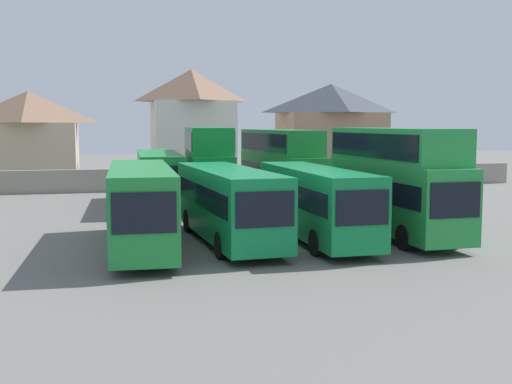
{
  "coord_description": "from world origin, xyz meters",
  "views": [
    {
      "loc": [
        -7.25,
        -28.01,
        5.32
      ],
      "look_at": [
        0.0,
        3.0,
        1.97
      ],
      "focal_mm": 45.53,
      "sensor_mm": 36.0,
      "label": 1
    }
  ],
  "objects_px": {
    "bus_3": "(315,199)",
    "house_terrace_right": "(331,131)",
    "bus_4": "(395,176)",
    "bus_7": "(280,162)",
    "house_terrace_left": "(29,137)",
    "bus_6": "(208,162)",
    "bus_1": "(141,203)",
    "bus_2": "(228,201)",
    "bus_5": "(159,176)",
    "house_terrace_centre": "(192,125)"
  },
  "relations": [
    {
      "from": "bus_7",
      "to": "house_terrace_left",
      "type": "height_order",
      "value": "house_terrace_left"
    },
    {
      "from": "bus_4",
      "to": "bus_7",
      "type": "xyz_separation_m",
      "value": [
        -1.73,
        14.11,
        -0.1
      ]
    },
    {
      "from": "bus_4",
      "to": "bus_7",
      "type": "bearing_deg",
      "value": -174.72
    },
    {
      "from": "bus_1",
      "to": "bus_5",
      "type": "xyz_separation_m",
      "value": [
        1.95,
        14.45,
        -0.02
      ]
    },
    {
      "from": "bus_3",
      "to": "house_terrace_left",
      "type": "xyz_separation_m",
      "value": [
        -15.62,
        31.39,
        2.25
      ]
    },
    {
      "from": "bus_4",
      "to": "house_terrace_right",
      "type": "relative_size",
      "value": 1.04
    },
    {
      "from": "bus_5",
      "to": "house_terrace_centre",
      "type": "bearing_deg",
      "value": 167.8
    },
    {
      "from": "bus_1",
      "to": "house_terrace_right",
      "type": "relative_size",
      "value": 1.14
    },
    {
      "from": "bus_7",
      "to": "house_terrace_left",
      "type": "distance_m",
      "value": 24.75
    },
    {
      "from": "bus_5",
      "to": "house_terrace_left",
      "type": "xyz_separation_m",
      "value": [
        -9.71,
        17.19,
        2.17
      ]
    },
    {
      "from": "bus_1",
      "to": "house_terrace_left",
      "type": "xyz_separation_m",
      "value": [
        -7.77,
        31.64,
        2.15
      ]
    },
    {
      "from": "bus_1",
      "to": "house_terrace_right",
      "type": "xyz_separation_m",
      "value": [
        19.99,
        32.14,
        2.66
      ]
    },
    {
      "from": "bus_6",
      "to": "bus_7",
      "type": "xyz_separation_m",
      "value": [
        5.04,
        0.5,
        -0.09
      ]
    },
    {
      "from": "bus_5",
      "to": "bus_6",
      "type": "distance_m",
      "value": 3.28
    },
    {
      "from": "bus_7",
      "to": "house_terrace_right",
      "type": "distance_m",
      "value": 20.22
    },
    {
      "from": "bus_4",
      "to": "house_terrace_left",
      "type": "height_order",
      "value": "house_terrace_left"
    },
    {
      "from": "house_terrace_left",
      "to": "house_terrace_right",
      "type": "height_order",
      "value": "house_terrace_right"
    },
    {
      "from": "bus_3",
      "to": "house_terrace_right",
      "type": "relative_size",
      "value": 1.1
    },
    {
      "from": "bus_3",
      "to": "house_terrace_left",
      "type": "bearing_deg",
      "value": -154.25
    },
    {
      "from": "house_terrace_right",
      "to": "bus_7",
      "type": "bearing_deg",
      "value": -119.36
    },
    {
      "from": "bus_4",
      "to": "bus_6",
      "type": "height_order",
      "value": "bus_4"
    },
    {
      "from": "bus_2",
      "to": "bus_7",
      "type": "distance_m",
      "value": 15.3
    },
    {
      "from": "house_terrace_left",
      "to": "bus_6",
      "type": "bearing_deg",
      "value": -53.79
    },
    {
      "from": "bus_3",
      "to": "house_terrace_left",
      "type": "distance_m",
      "value": 35.13
    },
    {
      "from": "bus_4",
      "to": "bus_7",
      "type": "height_order",
      "value": "bus_4"
    },
    {
      "from": "house_terrace_centre",
      "to": "bus_5",
      "type": "bearing_deg",
      "value": -104.3
    },
    {
      "from": "bus_1",
      "to": "bus_7",
      "type": "xyz_separation_m",
      "value": [
        10.12,
        14.6,
        0.77
      ]
    },
    {
      "from": "bus_2",
      "to": "house_terrace_right",
      "type": "xyz_separation_m",
      "value": [
        16.09,
        31.49,
        2.76
      ]
    },
    {
      "from": "house_terrace_left",
      "to": "house_terrace_centre",
      "type": "height_order",
      "value": "house_terrace_centre"
    },
    {
      "from": "bus_5",
      "to": "bus_1",
      "type": "bearing_deg",
      "value": -5.57
    },
    {
      "from": "bus_3",
      "to": "house_terrace_centre",
      "type": "xyz_separation_m",
      "value": [
        -1.4,
        31.86,
        3.34
      ]
    },
    {
      "from": "bus_1",
      "to": "house_terrace_right",
      "type": "height_order",
      "value": "house_terrace_right"
    },
    {
      "from": "bus_1",
      "to": "house_terrace_right",
      "type": "bearing_deg",
      "value": 149.97
    },
    {
      "from": "bus_7",
      "to": "bus_2",
      "type": "bearing_deg",
      "value": -27.25
    },
    {
      "from": "bus_2",
      "to": "bus_6",
      "type": "distance_m",
      "value": 13.53
    },
    {
      "from": "bus_6",
      "to": "house_terrace_right",
      "type": "relative_size",
      "value": 1.07
    },
    {
      "from": "bus_2",
      "to": "house_terrace_left",
      "type": "xyz_separation_m",
      "value": [
        -11.66,
        30.99,
        2.25
      ]
    },
    {
      "from": "bus_6",
      "to": "bus_7",
      "type": "bearing_deg",
      "value": 100.14
    },
    {
      "from": "bus_2",
      "to": "bus_6",
      "type": "height_order",
      "value": "bus_6"
    },
    {
      "from": "bus_1",
      "to": "bus_3",
      "type": "bearing_deg",
      "value": 93.69
    },
    {
      "from": "bus_2",
      "to": "house_terrace_right",
      "type": "relative_size",
      "value": 1.12
    },
    {
      "from": "bus_7",
      "to": "bus_5",
      "type": "bearing_deg",
      "value": -92.18
    },
    {
      "from": "bus_7",
      "to": "bus_1",
      "type": "bearing_deg",
      "value": -37.93
    },
    {
      "from": "bus_3",
      "to": "bus_5",
      "type": "xyz_separation_m",
      "value": [
        -5.9,
        14.2,
        0.08
      ]
    },
    {
      "from": "bus_1",
      "to": "bus_5",
      "type": "bearing_deg",
      "value": 174.18
    },
    {
      "from": "bus_4",
      "to": "house_terrace_centre",
      "type": "bearing_deg",
      "value": -172.01
    },
    {
      "from": "bus_1",
      "to": "bus_3",
      "type": "relative_size",
      "value": 1.04
    },
    {
      "from": "bus_4",
      "to": "bus_7",
      "type": "relative_size",
      "value": 0.91
    },
    {
      "from": "bus_3",
      "to": "house_terrace_left",
      "type": "height_order",
      "value": "house_terrace_left"
    },
    {
      "from": "bus_4",
      "to": "bus_6",
      "type": "xyz_separation_m",
      "value": [
        -6.76,
        13.61,
        -0.02
      ]
    }
  ]
}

